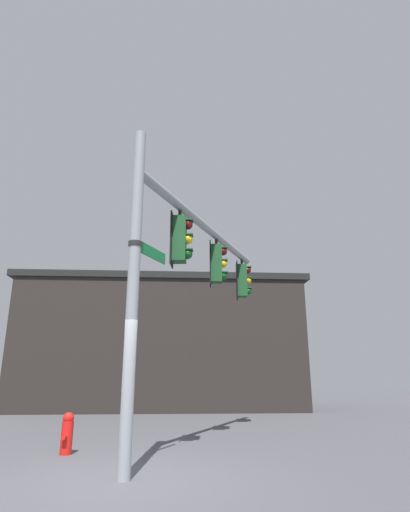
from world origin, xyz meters
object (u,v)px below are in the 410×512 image
fire_hydrant (67,433)px  street_name_sign (145,249)px  traffic_light_mid_inner (217,264)px  traffic_light_nearest_pole (180,239)px  traffic_light_mid_outer (243,280)px

fire_hydrant → street_name_sign: bearing=45.6°
traffic_light_mid_inner → traffic_light_nearest_pole: bearing=-21.3°
traffic_light_mid_inner → traffic_light_mid_outer: 2.30m
traffic_light_nearest_pole → traffic_light_mid_inner: bearing=158.7°
traffic_light_mid_inner → street_name_sign: 3.79m
traffic_light_nearest_pole → traffic_light_mid_inner: size_ratio=1.00×
traffic_light_mid_inner → traffic_light_mid_outer: same height
traffic_light_mid_inner → traffic_light_mid_outer: size_ratio=1.00×
traffic_light_nearest_pole → traffic_light_mid_inner: same height
traffic_light_mid_inner → fire_hydrant: bearing=-61.7°
traffic_light_nearest_pole → fire_hydrant: (-0.43, -2.34, -4.11)m
traffic_light_nearest_pole → street_name_sign: bearing=-22.1°
fire_hydrant → traffic_light_mid_outer: bearing=133.9°
traffic_light_mid_outer → fire_hydrant: bearing=-46.1°
traffic_light_nearest_pole → traffic_light_mid_outer: size_ratio=1.00×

